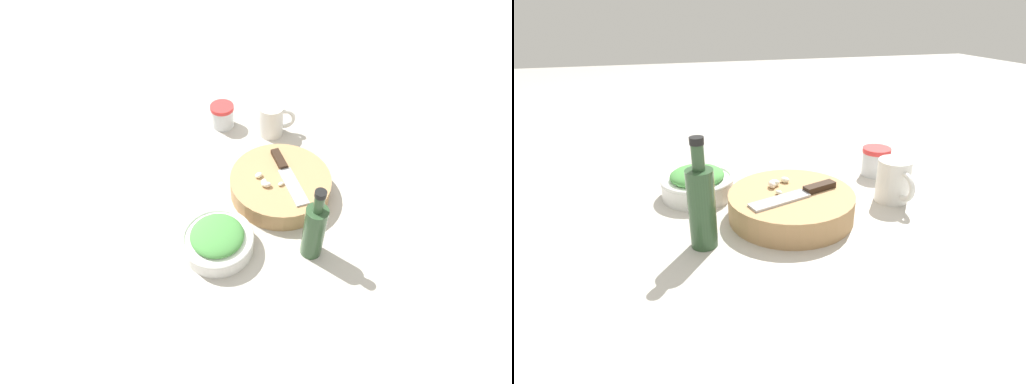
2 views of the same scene
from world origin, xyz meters
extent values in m
plane|color=#B2ADA3|center=(0.00, 0.00, 0.00)|extent=(5.00, 5.00, 0.00)
cylinder|color=tan|center=(0.05, -0.05, 0.03)|extent=(0.26, 0.26, 0.05)
cube|color=black|center=(0.11, -0.05, 0.06)|extent=(0.08, 0.04, 0.01)
cube|color=#B2B2B7|center=(0.02, -0.08, 0.06)|extent=(0.13, 0.07, 0.01)
ellipsoid|color=beige|center=(0.02, -0.05, 0.06)|extent=(0.02, 0.02, 0.01)
ellipsoid|color=silver|center=(0.02, -0.01, 0.06)|extent=(0.02, 0.02, 0.02)
ellipsoid|color=#F4EDCC|center=(0.05, 0.01, 0.06)|extent=(0.02, 0.03, 0.01)
ellipsoid|color=#F4E1CE|center=(0.02, -0.01, 0.06)|extent=(0.02, 0.02, 0.01)
cylinder|color=silver|center=(-0.13, 0.10, 0.02)|extent=(0.17, 0.17, 0.04)
torus|color=silver|center=(-0.13, 0.10, 0.04)|extent=(0.17, 0.17, 0.01)
ellipsoid|color=#478E42|center=(-0.13, 0.10, 0.05)|extent=(0.12, 0.12, 0.04)
cylinder|color=silver|center=(0.33, 0.11, 0.03)|extent=(0.07, 0.07, 0.06)
cylinder|color=red|center=(0.33, 0.11, 0.07)|extent=(0.07, 0.07, 0.01)
cylinder|color=silver|center=(0.29, -0.04, 0.05)|extent=(0.07, 0.07, 0.10)
torus|color=silver|center=(0.30, -0.08, 0.05)|extent=(0.02, 0.07, 0.07)
cylinder|color=#2D4C2D|center=(-0.14, -0.11, 0.08)|extent=(0.05, 0.05, 0.15)
cylinder|color=#2D4C2D|center=(-0.14, -0.11, 0.17)|extent=(0.02, 0.02, 0.05)
cylinder|color=black|center=(-0.14, -0.11, 0.20)|extent=(0.02, 0.02, 0.01)
camera|label=1|loc=(-0.66, 0.02, 0.79)|focal=28.00mm
camera|label=2|loc=(-0.19, -0.75, 0.40)|focal=28.00mm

